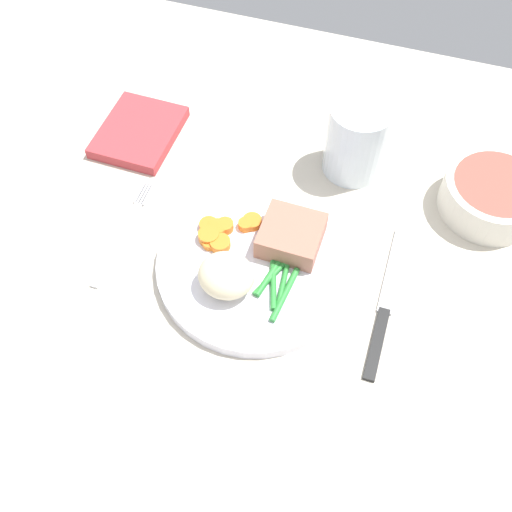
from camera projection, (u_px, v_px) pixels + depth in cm
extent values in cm
cube|color=beige|center=(264.00, 265.00, 73.27)|extent=(120.00, 90.00, 2.00)
cylinder|color=white|center=(256.00, 264.00, 71.23)|extent=(23.65, 23.65, 1.60)
cube|color=#A86B56|center=(291.00, 235.00, 70.69)|extent=(7.24, 7.03, 3.05)
ellipsoid|color=beige|center=(226.00, 275.00, 66.83)|extent=(6.42, 5.85, 4.46)
cylinder|color=orange|center=(218.00, 228.00, 72.45)|extent=(2.20, 2.20, 1.14)
cylinder|color=orange|center=(246.00, 225.00, 72.82)|extent=(1.80, 1.80, 0.99)
cylinder|color=orange|center=(220.00, 244.00, 71.24)|extent=(2.50, 2.50, 1.09)
cylinder|color=orange|center=(210.00, 243.00, 71.44)|extent=(1.84, 1.84, 0.83)
cylinder|color=orange|center=(252.00, 222.00, 73.10)|extent=(2.37, 2.37, 0.94)
cylinder|color=orange|center=(225.00, 226.00, 72.62)|extent=(2.06, 2.06, 1.16)
cylinder|color=orange|center=(208.00, 238.00, 71.59)|extent=(2.54, 2.54, 1.23)
cylinder|color=orange|center=(209.00, 226.00, 72.82)|extent=(2.33, 2.33, 0.89)
cylinder|color=#2D8C38|center=(274.00, 274.00, 69.13)|extent=(3.22, 6.65, 0.66)
cylinder|color=#2D8C38|center=(273.00, 285.00, 68.33)|extent=(2.56, 6.29, 0.70)
cylinder|color=#2D8C38|center=(283.00, 283.00, 68.55)|extent=(1.30, 6.71, 0.62)
cylinder|color=#2D8C38|center=(285.00, 294.00, 67.63)|extent=(1.57, 7.33, 0.73)
cylinder|color=#2D8C38|center=(270.00, 275.00, 69.03)|extent=(2.04, 6.20, 0.74)
cube|color=silver|center=(117.00, 244.00, 73.57)|extent=(1.00, 13.00, 0.40)
cube|color=silver|center=(140.00, 193.00, 78.00)|extent=(0.24, 3.60, 0.40)
cube|color=silver|center=(143.00, 193.00, 77.94)|extent=(0.24, 3.60, 0.40)
cube|color=silver|center=(146.00, 194.00, 77.87)|extent=(0.24, 3.60, 0.40)
cube|color=silver|center=(148.00, 195.00, 77.80)|extent=(0.24, 3.60, 0.40)
cube|color=black|center=(377.00, 344.00, 66.23)|extent=(1.30, 9.00, 0.64)
cube|color=silver|center=(393.00, 271.00, 71.44)|extent=(1.70, 12.00, 0.40)
cylinder|color=silver|center=(357.00, 139.00, 76.39)|extent=(7.96, 7.96, 10.38)
cylinder|color=silver|center=(354.00, 154.00, 78.67)|extent=(7.32, 7.32, 4.93)
cylinder|color=silver|center=(492.00, 196.00, 74.94)|extent=(12.59, 12.59, 4.76)
cylinder|color=#B24C3F|center=(495.00, 190.00, 74.05)|extent=(10.70, 10.70, 2.62)
cube|color=#B2383D|center=(139.00, 132.00, 83.16)|extent=(10.33, 12.45, 1.59)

